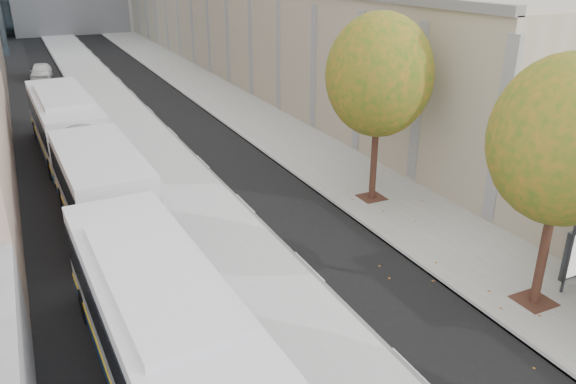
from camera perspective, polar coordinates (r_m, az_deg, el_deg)
bus_platform at (r=33.90m, az=-14.88°, el=5.13°), size 4.25×150.00×0.15m
sidewalk at (r=36.14m, az=-2.34°, el=6.90°), size 4.75×150.00×0.08m
building_tan at (r=66.18m, az=-3.46°, el=17.59°), size 18.00×92.00×8.00m
tree_c at (r=17.19m, az=26.38°, el=4.66°), size 4.20×4.20×7.28m
tree_d at (r=23.52m, az=9.25°, el=11.60°), size 4.40×4.40×7.60m
bus_far at (r=28.29m, az=-20.55°, el=4.50°), size 3.44×19.10×3.17m
distant_car at (r=54.44m, az=-23.81°, el=11.13°), size 2.16×4.27×1.39m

